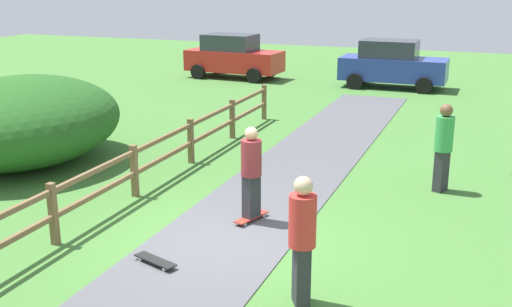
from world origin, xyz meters
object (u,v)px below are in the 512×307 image
object	(u,v)px
parked_car_blue	(392,64)
parked_car_red	(233,56)
bystander_green	(444,143)
bush_large	(23,121)
skater_riding	(251,169)
skateboard_loose	(155,260)
bystander_red	(302,235)

from	to	relation	value
parked_car_blue	parked_car_red	xyz separation A→B (m)	(-6.96, 0.00, 0.00)
bystander_green	parked_car_red	xyz separation A→B (m)	(-10.01, 12.32, -0.09)
bystander_green	bush_large	bearing A→B (deg)	-171.16
skater_riding	parked_car_red	world-z (taller)	parked_car_red
bush_large	bystander_green	world-z (taller)	bush_large
parked_car_blue	bystander_green	bearing A→B (deg)	-76.12
skater_riding	parked_car_red	size ratio (longest dim) A/B	0.42
skateboard_loose	parked_car_blue	world-z (taller)	parked_car_blue
parked_car_blue	parked_car_red	size ratio (longest dim) A/B	0.98
bush_large	parked_car_red	distance (m)	13.82
skateboard_loose	bystander_green	distance (m)	6.64
skateboard_loose	bystander_green	xyz separation A→B (m)	(3.88, 5.30, 0.97)
bystander_green	parked_car_red	bearing A→B (deg)	129.09
bystander_green	parked_car_red	world-z (taller)	parked_car_red
skater_riding	skateboard_loose	distance (m)	2.55
bush_large	bystander_red	xyz separation A→B (m)	(8.26, -4.12, -0.01)
bush_large	parked_car_red	world-z (taller)	bush_large
parked_car_blue	bush_large	bearing A→B (deg)	-115.52
bush_large	skateboard_loose	size ratio (longest dim) A/B	6.30
skater_riding	parked_car_red	xyz separation A→B (m)	(-6.88, 15.36, -0.06)
parked_car_red	bystander_red	bearing A→B (deg)	-64.29
bystander_green	bystander_red	world-z (taller)	bystander_green
bystander_red	skater_riding	bearing A→B (deg)	124.28
bush_large	bystander_red	size ratio (longest dim) A/B	2.76
skateboard_loose	bush_large	bearing A→B (deg)	146.59
bystander_green	parked_car_blue	bearing A→B (deg)	103.88
bush_large	parked_car_blue	bearing A→B (deg)	64.48
skateboard_loose	bystander_red	bearing A→B (deg)	-7.18
skater_riding	skateboard_loose	size ratio (longest dim) A/B	2.19
bystander_green	parked_car_blue	xyz separation A→B (m)	(-3.04, 12.32, -0.09)
skater_riding	parked_car_blue	world-z (taller)	parked_car_blue
skater_riding	parked_car_blue	xyz separation A→B (m)	(0.08, 15.36, -0.06)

